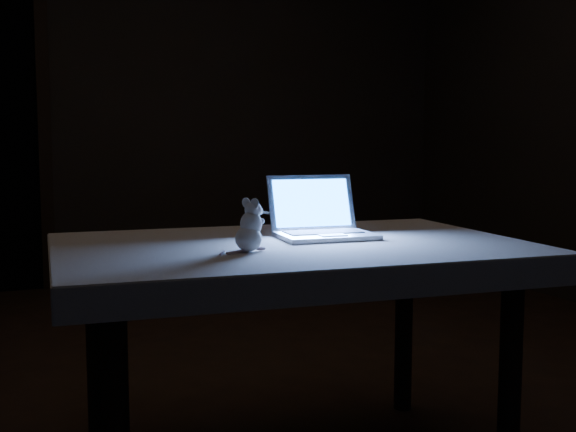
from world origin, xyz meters
name	(u,v)px	position (x,y,z in m)	size (l,w,h in m)	color
floor	(279,402)	(0.00, 0.00, 0.00)	(5.00, 5.00, 0.00)	black
back_wall	(139,89)	(0.00, 2.50, 1.30)	(4.50, 0.04, 2.60)	black
table	(291,357)	(-0.16, -0.50, 0.33)	(1.24, 0.80, 0.66)	black
tablecloth	(276,258)	(-0.21, -0.52, 0.63)	(1.32, 0.88, 0.08)	beige
laptop	(326,206)	(-0.03, -0.45, 0.77)	(0.28, 0.25, 0.19)	silver
plush_mouse	(248,225)	(-0.33, -0.61, 0.74)	(0.10, 0.10, 0.14)	white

